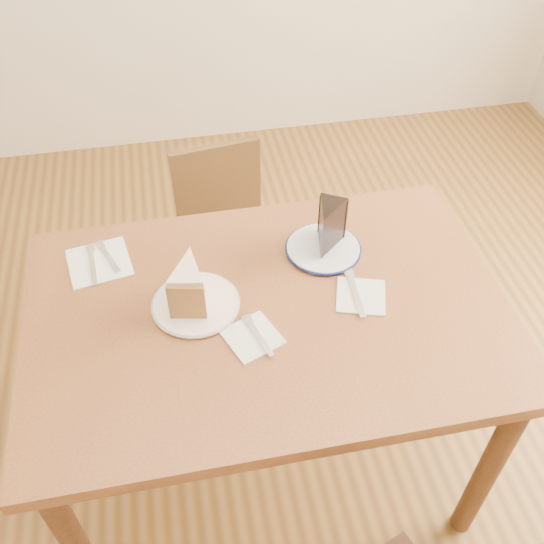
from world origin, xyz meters
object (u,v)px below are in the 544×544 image
Objects in this scene: plate_navy at (323,249)px; chocolate_cake at (327,229)px; carrot_cake at (190,283)px; table at (268,333)px; plate_cream at (196,304)px; chair_far at (229,241)px.

chocolate_cake is (0.01, 0.00, 0.07)m from plate_navy.
table is at bearing -7.05° from carrot_cake.
table is 6.03× the size of plate_navy.
table is 0.32m from chocolate_cake.
plate_cream is (-0.17, 0.04, 0.10)m from table.
plate_cream is 0.39m from plate_navy.
plate_navy is 0.07m from chocolate_cake.
chair_far is at bearing 92.15° from table.
carrot_cake is (-0.01, 0.02, 0.06)m from plate_cream.
chocolate_cake reaches higher than plate_cream.
plate_cream is (-0.15, -0.59, 0.34)m from chair_far.
chair_far is at bearing 75.59° from plate_cream.
table is at bearing -136.75° from plate_navy.
chair_far is 0.65m from chocolate_cake.
table and chair_far have the same top height.
carrot_cake is at bearing 161.24° from table.
plate_navy is 1.64× the size of carrot_cake.
table is 9.87× the size of carrot_cake.
plate_cream is 1.74× the size of carrot_cake.
plate_navy is (0.36, 0.14, 0.00)m from plate_cream.
carrot_cake is 0.40m from chocolate_cake.
chair_far is 0.71m from carrot_cake.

